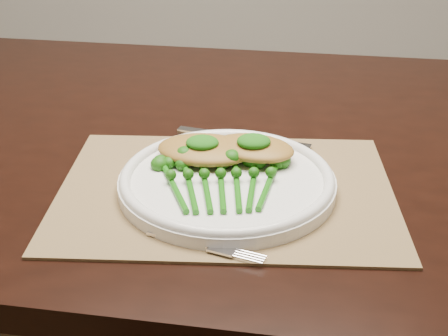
{
  "coord_description": "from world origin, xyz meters",
  "views": [
    {
      "loc": [
        0.16,
        -0.97,
        1.17
      ],
      "look_at": [
        0.13,
        -0.24,
        0.78
      ],
      "focal_mm": 50.0,
      "sensor_mm": 36.0,
      "label": 1
    }
  ],
  "objects_px": {
    "placemat": "(226,191)",
    "broccolini_bundle": "(221,186)",
    "chicken_fillet_left": "(205,150)",
    "dining_table": "(227,312)",
    "dinner_plate": "(227,180)"
  },
  "relations": [
    {
      "from": "dinner_plate",
      "to": "broccolini_bundle",
      "type": "distance_m",
      "value": 0.03
    },
    {
      "from": "dining_table",
      "to": "dinner_plate",
      "type": "bearing_deg",
      "value": -81.12
    },
    {
      "from": "dining_table",
      "to": "broccolini_bundle",
      "type": "relative_size",
      "value": 9.79
    },
    {
      "from": "dining_table",
      "to": "dinner_plate",
      "type": "height_order",
      "value": "dinner_plate"
    },
    {
      "from": "dining_table",
      "to": "chicken_fillet_left",
      "type": "height_order",
      "value": "chicken_fillet_left"
    },
    {
      "from": "dinner_plate",
      "to": "dining_table",
      "type": "bearing_deg",
      "value": 91.64
    },
    {
      "from": "placemat",
      "to": "broccolini_bundle",
      "type": "relative_size",
      "value": 2.57
    },
    {
      "from": "placemat",
      "to": "dinner_plate",
      "type": "height_order",
      "value": "dinner_plate"
    },
    {
      "from": "chicken_fillet_left",
      "to": "placemat",
      "type": "bearing_deg",
      "value": -52.4
    },
    {
      "from": "dining_table",
      "to": "chicken_fillet_left",
      "type": "distance_m",
      "value": 0.43
    },
    {
      "from": "dining_table",
      "to": "broccolini_bundle",
      "type": "distance_m",
      "value": 0.45
    },
    {
      "from": "broccolini_bundle",
      "to": "placemat",
      "type": "bearing_deg",
      "value": 75.4
    },
    {
      "from": "placemat",
      "to": "dinner_plate",
      "type": "bearing_deg",
      "value": 34.6
    },
    {
      "from": "placemat",
      "to": "chicken_fillet_left",
      "type": "xyz_separation_m",
      "value": [
        -0.03,
        0.06,
        0.03
      ]
    },
    {
      "from": "dinner_plate",
      "to": "placemat",
      "type": "bearing_deg",
      "value": -145.94
    }
  ]
}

